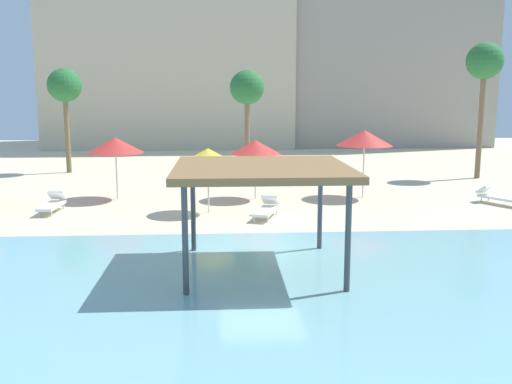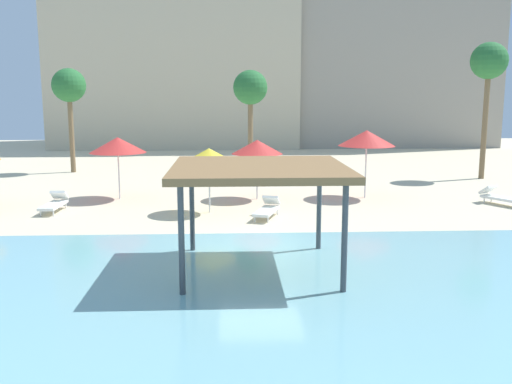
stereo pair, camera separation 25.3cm
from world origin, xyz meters
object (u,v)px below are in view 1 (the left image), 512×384
Objects in this scene: lounge_chair_1 at (267,208)px; shade_pavilion at (262,172)px; palm_tree_1 at (484,65)px; lounge_chair_3 at (497,196)px; palm_tree_2 at (65,88)px; palm_tree_0 at (247,90)px; beach_umbrella_red_0 at (115,145)px; beach_umbrella_red_5 at (255,147)px; beach_umbrella_red_6 at (364,138)px; beach_umbrella_yellow_4 at (208,156)px; lounge_chair_2 at (53,203)px.

shade_pavilion is at bearing 12.16° from lounge_chair_1.
palm_tree_1 is (12.07, 9.07, 5.63)m from lounge_chair_1.
palm_tree_2 is (-20.06, 10.67, 4.48)m from lounge_chair_3.
palm_tree_0 reaches higher than shade_pavilion.
beach_umbrella_red_5 is (5.93, -0.32, -0.08)m from beach_umbrella_red_0.
beach_umbrella_red_6 is (10.65, -0.22, 0.27)m from beach_umbrella_red_0.
shade_pavilion is 1.63× the size of beach_umbrella_red_0.
palm_tree_0 is at bearing -161.03° from lounge_chair_1.
beach_umbrella_red_0 is 1.34× the size of lounge_chair_1.
beach_umbrella_red_5 is 0.43× the size of palm_tree_2.
lounge_chair_1 is at bearing -33.23° from beach_umbrella_red_0.
beach_umbrella_red_6 is 0.51× the size of palm_tree_0.
beach_umbrella_yellow_4 is 1.27× the size of lounge_chair_3.
beach_umbrella_yellow_4 is 11.99m from lounge_chair_3.
palm_tree_1 is (12.71, 15.33, 3.41)m from shade_pavilion.
beach_umbrella_yellow_4 reaches higher than lounge_chair_2.
palm_tree_2 is at bearing 138.76° from beach_umbrella_red_5.
beach_umbrella_yellow_4 is at bearing 101.84° from shade_pavilion.
beach_umbrella_yellow_4 is 3.36m from beach_umbrella_red_5.
palm_tree_1 is (14.22, 8.12, 3.77)m from beach_umbrella_yellow_4.
shade_pavilion is 1.76× the size of beach_umbrella_yellow_4.
lounge_chair_3 is (15.79, -2.05, -2.00)m from beach_umbrella_red_0.
palm_tree_2 reaches higher than lounge_chair_3.
beach_umbrella_red_6 is at bearing -139.25° from lounge_chair_3.
lounge_chair_2 is at bearing -164.27° from beach_umbrella_red_5.
beach_umbrella_red_5 is at bearing -90.04° from palm_tree_0.
beach_umbrella_red_0 is at bearing -164.47° from palm_tree_1.
beach_umbrella_red_0 reaches higher than lounge_chair_2.
lounge_chair_1 is 16.12m from palm_tree_1.
lounge_chair_2 is 0.33× the size of palm_tree_0.
shade_pavilion is at bearing -81.01° from lounge_chair_3.
palm_tree_1 reaches higher than palm_tree_0.
beach_umbrella_red_6 is 1.48× the size of lounge_chair_1.
shade_pavilion reaches higher than lounge_chair_3.
shade_pavilion is 1.48× the size of beach_umbrella_red_6.
beach_umbrella_red_5 is 0.36× the size of palm_tree_1.
beach_umbrella_red_5 is (1.95, 2.74, 0.06)m from beach_umbrella_yellow_4.
palm_tree_2 is at bearing -147.65° from lounge_chair_3.
beach_umbrella_yellow_4 is 0.35× the size of palm_tree_1.
palm_tree_2 reaches higher than lounge_chair_1.
beach_umbrella_red_5 is 0.87× the size of beach_umbrella_red_6.
beach_umbrella_red_5 is 4.17m from lounge_chair_1.
lounge_chair_1 is at bearing -89.01° from palm_tree_0.
lounge_chair_3 is 23.16m from palm_tree_2.
beach_umbrella_red_6 reaches higher than beach_umbrella_red_0.
palm_tree_0 is (0.44, 17.69, 2.14)m from shade_pavilion.
lounge_chair_2 is (-2.00, -2.55, -2.00)m from beach_umbrella_red_0.
lounge_chair_2 is (-5.98, 0.51, -1.86)m from beach_umbrella_yellow_4.
palm_tree_0 reaches higher than lounge_chair_2.
beach_umbrella_red_0 is at bearing 178.84° from beach_umbrella_red_6.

